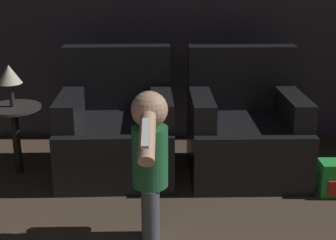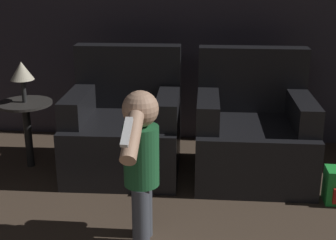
{
  "view_description": "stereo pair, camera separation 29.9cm",
  "coord_description": "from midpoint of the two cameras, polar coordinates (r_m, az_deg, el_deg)",
  "views": [
    {
      "loc": [
        0.14,
        0.31,
        1.56
      ],
      "look_at": [
        0.12,
        3.2,
        0.6
      ],
      "focal_mm": 50.0,
      "sensor_mm": 36.0,
      "label": 1
    },
    {
      "loc": [
        0.44,
        0.33,
        1.56
      ],
      "look_at": [
        0.12,
        3.2,
        0.6
      ],
      "focal_mm": 50.0,
      "sensor_mm": 36.0,
      "label": 2
    }
  ],
  "objects": [
    {
      "name": "armchair_left",
      "position": [
        3.67,
        -2.96,
        -1.13
      ],
      "size": [
        0.89,
        0.87,
        0.95
      ],
      "rotation": [
        0.0,
        0.0,
        0.05
      ],
      "color": "black",
      "rests_on": "ground_plane"
    },
    {
      "name": "armchair_right",
      "position": [
        3.65,
        12.59,
        -1.68
      ],
      "size": [
        0.87,
        0.85,
        0.95
      ],
      "rotation": [
        0.0,
        0.0,
        0.03
      ],
      "color": "black",
      "rests_on": "ground_plane"
    },
    {
      "name": "person_toddler",
      "position": [
        2.61,
        -0.03,
        -4.52
      ],
      "size": [
        0.2,
        0.62,
        0.92
      ],
      "rotation": [
        0.0,
        0.0,
        1.57
      ],
      "color": "#474C56",
      "rests_on": "ground_plane"
    },
    {
      "name": "side_table",
      "position": [
        3.79,
        -14.78,
        0.58
      ],
      "size": [
        0.42,
        0.42,
        0.54
      ],
      "color": "black",
      "rests_on": "ground_plane"
    },
    {
      "name": "lamp",
      "position": [
        3.7,
        -15.22,
        5.68
      ],
      "size": [
        0.18,
        0.18,
        0.32
      ],
      "color": "#262626",
      "rests_on": "side_table"
    }
  ]
}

